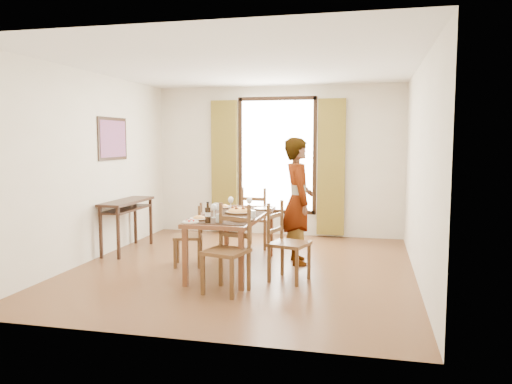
% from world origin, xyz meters
% --- Properties ---
extents(ground, '(5.00, 5.00, 0.00)m').
position_xyz_m(ground, '(0.00, 0.00, 0.00)').
color(ground, '#492816').
rests_on(ground, ground).
extents(room_shell, '(4.60, 5.10, 2.74)m').
position_xyz_m(room_shell, '(-0.00, 0.13, 1.54)').
color(room_shell, silver).
rests_on(room_shell, ground).
extents(console_table, '(0.38, 1.20, 0.80)m').
position_xyz_m(console_table, '(-2.03, 0.60, 0.68)').
color(console_table, black).
rests_on(console_table, ground).
extents(dining_table, '(0.81, 1.85, 0.76)m').
position_xyz_m(dining_table, '(-0.11, -0.13, 0.69)').
color(dining_table, brown).
rests_on(dining_table, ground).
extents(chair_west, '(0.46, 0.46, 0.86)m').
position_xyz_m(chair_west, '(-0.74, -0.05, 0.40)').
color(chair_west, brown).
rests_on(chair_west, ground).
extents(chair_north, '(0.48, 0.48, 0.98)m').
position_xyz_m(chair_north, '(-0.11, 1.29, 0.46)').
color(chair_north, brown).
rests_on(chair_north, ground).
extents(chair_south, '(0.54, 0.54, 1.00)m').
position_xyz_m(chair_south, '(0.09, -1.08, 0.46)').
color(chair_south, brown).
rests_on(chair_south, ground).
extents(chair_east, '(0.53, 0.53, 0.97)m').
position_xyz_m(chair_east, '(0.67, -0.47, 0.45)').
color(chair_east, brown).
rests_on(chair_east, ground).
extents(man, '(0.89, 0.80, 1.77)m').
position_xyz_m(man, '(0.68, 0.44, 0.88)').
color(man, '#9B9CA3').
rests_on(man, ground).
extents(plate_sw, '(0.27, 0.27, 0.05)m').
position_xyz_m(plate_sw, '(-0.39, -0.69, 0.78)').
color(plate_sw, silver).
rests_on(plate_sw, dining_table).
extents(plate_se, '(0.27, 0.27, 0.05)m').
position_xyz_m(plate_se, '(0.16, -0.64, 0.78)').
color(plate_se, silver).
rests_on(plate_se, dining_table).
extents(plate_nw, '(0.27, 0.27, 0.05)m').
position_xyz_m(plate_nw, '(-0.40, 0.40, 0.78)').
color(plate_nw, silver).
rests_on(plate_nw, dining_table).
extents(plate_ne, '(0.27, 0.27, 0.05)m').
position_xyz_m(plate_ne, '(0.19, 0.38, 0.78)').
color(plate_ne, silver).
rests_on(plate_ne, dining_table).
extents(pasta_platter, '(0.40, 0.40, 0.10)m').
position_xyz_m(pasta_platter, '(-0.04, -0.05, 0.81)').
color(pasta_platter, '#C24718').
rests_on(pasta_platter, dining_table).
extents(caprese_plate, '(0.20, 0.20, 0.04)m').
position_xyz_m(caprese_plate, '(-0.42, -0.92, 0.78)').
color(caprese_plate, silver).
rests_on(caprese_plate, dining_table).
extents(wine_glass_a, '(0.08, 0.08, 0.18)m').
position_xyz_m(wine_glass_a, '(-0.25, -0.50, 0.85)').
color(wine_glass_a, white).
rests_on(wine_glass_a, dining_table).
extents(wine_glass_b, '(0.08, 0.08, 0.18)m').
position_xyz_m(wine_glass_b, '(0.01, 0.28, 0.85)').
color(wine_glass_b, white).
rests_on(wine_glass_b, dining_table).
extents(wine_glass_c, '(0.08, 0.08, 0.18)m').
position_xyz_m(wine_glass_c, '(-0.26, 0.28, 0.85)').
color(wine_glass_c, white).
rests_on(wine_glass_c, dining_table).
extents(tumbler_a, '(0.07, 0.07, 0.10)m').
position_xyz_m(tumbler_a, '(0.23, -0.43, 0.81)').
color(tumbler_a, silver).
rests_on(tumbler_a, dining_table).
extents(tumbler_b, '(0.07, 0.07, 0.10)m').
position_xyz_m(tumbler_b, '(-0.43, 0.17, 0.81)').
color(tumbler_b, silver).
rests_on(tumbler_b, dining_table).
extents(tumbler_c, '(0.07, 0.07, 0.10)m').
position_xyz_m(tumbler_c, '(-0.10, -0.81, 0.81)').
color(tumbler_c, silver).
rests_on(tumbler_c, dining_table).
extents(wine_bottle, '(0.07, 0.07, 0.25)m').
position_xyz_m(wine_bottle, '(-0.21, -0.87, 0.88)').
color(wine_bottle, black).
rests_on(wine_bottle, dining_table).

